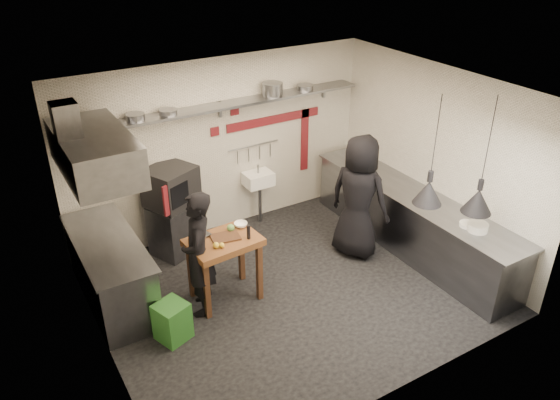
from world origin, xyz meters
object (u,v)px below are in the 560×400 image
combi_oven (171,186)px  chef_right (359,197)px  oven_stand (174,229)px  green_bin (172,321)px  chef_left (198,254)px  prep_table (225,269)px

combi_oven → chef_right: size_ratio=0.34×
oven_stand → chef_right: 2.82m
combi_oven → green_bin: bearing=-136.7°
green_bin → chef_left: chef_left is taller
prep_table → chef_right: 2.25m
prep_table → chef_left: (-0.38, -0.06, 0.39)m
prep_table → chef_left: size_ratio=0.54×
oven_stand → combi_oven: combi_oven is taller
oven_stand → combi_oven: bearing=32.0°
oven_stand → green_bin: (-0.73, -1.80, -0.15)m
combi_oven → chef_right: (2.33, -1.48, -0.14)m
combi_oven → chef_left: bearing=-123.0°
chef_left → combi_oven: bearing=-164.0°
chef_left → green_bin: bearing=-33.3°
chef_right → green_bin: bearing=73.3°
oven_stand → green_bin: size_ratio=1.60×
oven_stand → chef_left: 1.55m
green_bin → chef_right: bearing=6.9°
chef_right → prep_table: bearing=66.0°
green_bin → chef_right: chef_right is taller
prep_table → combi_oven: bearing=90.9°
oven_stand → chef_left: chef_left is taller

